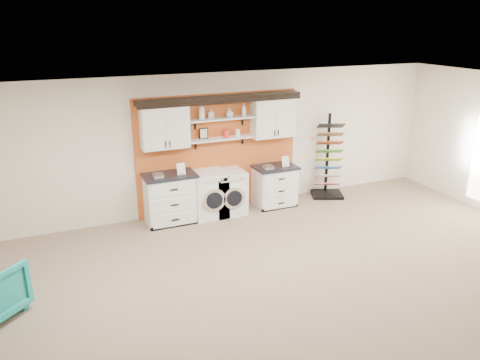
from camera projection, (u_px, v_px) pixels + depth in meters
name	position (u px, v px, depth m)	size (l,w,h in m)	color
floor	(321.00, 308.00, 6.44)	(10.00, 10.00, 0.00)	gray
ceiling	(334.00, 106.00, 5.53)	(10.00, 10.00, 0.00)	white
wall_back	(218.00, 143.00, 9.46)	(10.00, 10.00, 0.00)	silver
accent_panel	(219.00, 153.00, 9.50)	(3.40, 0.07, 2.40)	#BA521F
upper_cabinet_left	(165.00, 126.00, 8.71)	(0.90, 0.35, 0.84)	white
upper_cabinet_right	(273.00, 117.00, 9.54)	(0.90, 0.35, 0.84)	white
shelf_lower	(221.00, 139.00, 9.25)	(1.32, 0.28, 0.03)	white
shelf_upper	(221.00, 119.00, 9.12)	(1.32, 0.28, 0.03)	white
crown_molding	(221.00, 98.00, 9.00)	(3.30, 0.41, 0.13)	black
picture_frame	(204.00, 134.00, 9.12)	(0.18, 0.02, 0.22)	black
canister_red	(226.00, 133.00, 9.25)	(0.11, 0.11, 0.16)	red
canister_cream	(238.00, 133.00, 9.35)	(0.10, 0.10, 0.14)	silver
base_cabinet_left	(170.00, 198.00, 9.03)	(1.00, 0.66, 0.98)	white
base_cabinet_right	(275.00, 186.00, 9.89)	(0.88, 0.66, 0.87)	white
washer	(208.00, 194.00, 9.32)	(0.67, 0.71, 0.93)	white
dryer	(228.00, 192.00, 9.48)	(0.64, 0.71, 0.89)	white
sample_rack	(328.00, 171.00, 10.37)	(0.83, 0.77, 1.84)	black
soap_bottle_a	(202.00, 111.00, 8.92)	(0.12, 0.12, 0.31)	silver
soap_bottle_b	(211.00, 114.00, 9.00)	(0.09, 0.09, 0.19)	silver
soap_bottle_c	(229.00, 113.00, 9.15)	(0.14, 0.14, 0.18)	silver
soap_bottle_d	(244.00, 110.00, 9.25)	(0.10, 0.10, 0.26)	silver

